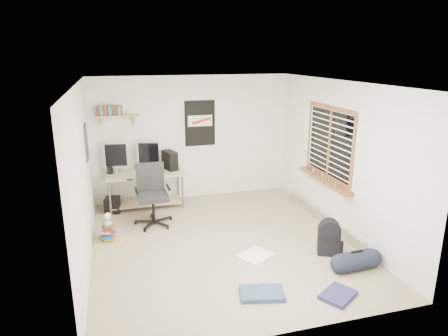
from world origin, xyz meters
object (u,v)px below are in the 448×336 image
object	(u,v)px
backpack	(329,241)
book_stack	(108,232)
desk	(146,189)
duffel_bag	(356,261)
office_chair	(153,198)

from	to	relation	value
backpack	book_stack	world-z (taller)	backpack
desk	duffel_bag	bearing A→B (deg)	-32.49
desk	backpack	size ratio (longest dim) A/B	3.43
duffel_bag	book_stack	distance (m)	3.81
desk	duffel_bag	world-z (taller)	desk
book_stack	office_chair	bearing A→B (deg)	28.81
backpack	desk	bearing A→B (deg)	157.01
desk	backpack	world-z (taller)	desk
duffel_bag	book_stack	bearing A→B (deg)	146.97
desk	book_stack	xyz separation A→B (m)	(-0.73, -1.32, -0.21)
office_chair	book_stack	distance (m)	0.95
book_stack	desk	bearing A→B (deg)	60.99
desk	duffel_bag	xyz separation A→B (m)	(2.59, -3.20, -0.22)
office_chair	desk	bearing A→B (deg)	91.33
office_chair	duffel_bag	bearing A→B (deg)	-44.08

